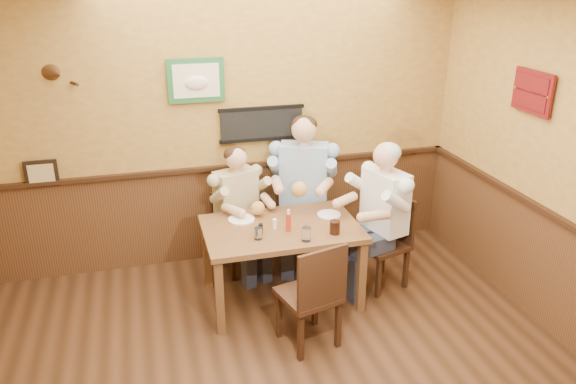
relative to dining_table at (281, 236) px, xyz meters
name	(u,v)px	position (x,y,z in m)	size (l,w,h in m)	color
room	(296,184)	(-0.25, -1.33, 1.03)	(5.02, 5.03, 2.81)	#311C0E
dining_table	(281,236)	(0.00, 0.00, 0.00)	(1.40, 0.90, 0.75)	brown
chair_back_left	(237,233)	(-0.29, 0.65, -0.24)	(0.39, 0.39, 0.84)	#351E11
chair_back_right	(303,216)	(0.42, 0.69, -0.16)	(0.46, 0.46, 0.99)	#351E11
chair_right_end	(382,243)	(1.00, -0.02, -0.20)	(0.42, 0.42, 0.92)	#351E11
chair_near_side	(309,292)	(0.05, -0.70, -0.18)	(0.44, 0.44, 0.95)	#351E11
diner_tan_shirt	(237,217)	(-0.29, 0.65, -0.06)	(0.55, 0.55, 1.20)	#C9BC8A
diner_blue_polo	(304,198)	(0.42, 0.69, 0.05)	(0.65, 0.65, 1.42)	#8BACD0
diner_white_elder	(384,224)	(1.00, -0.02, 0.00)	(0.61, 0.61, 1.31)	white
water_glass_left	(258,233)	(-0.25, -0.19, 0.15)	(0.07, 0.07, 0.11)	white
water_glass_mid	(306,234)	(0.14, -0.33, 0.15)	(0.08, 0.08, 0.12)	white
cola_tumbler	(335,227)	(0.42, -0.26, 0.15)	(0.09, 0.09, 0.12)	black
hot_sauce_bottle	(288,222)	(0.04, -0.11, 0.19)	(0.05, 0.05, 0.19)	#B62B13
salt_shaker	(275,224)	(-0.07, -0.04, 0.14)	(0.04, 0.04, 0.10)	white
pepper_shaker	(261,229)	(-0.21, -0.11, 0.14)	(0.04, 0.04, 0.10)	black
plate_far_left	(241,219)	(-0.32, 0.23, 0.10)	(0.25, 0.25, 0.02)	white
plate_far_right	(329,214)	(0.50, 0.12, 0.10)	(0.22, 0.22, 0.01)	white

